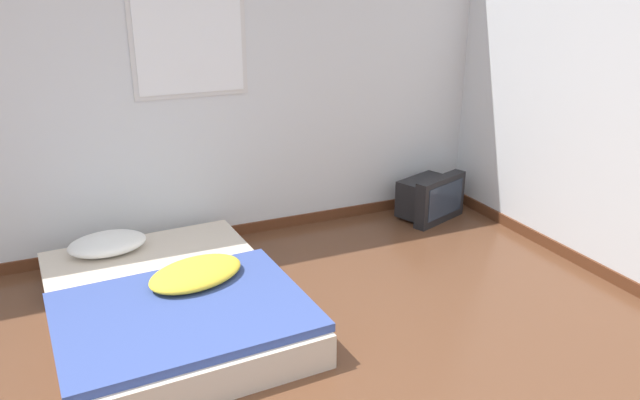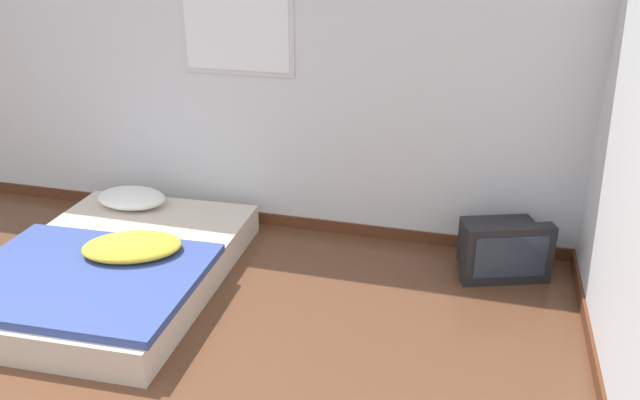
# 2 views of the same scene
# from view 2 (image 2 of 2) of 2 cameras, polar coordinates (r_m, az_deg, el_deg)

# --- Properties ---
(wall_back) EXTENTS (8.16, 0.08, 2.60)m
(wall_back) POSITION_cam_2_polar(r_m,az_deg,el_deg) (4.75, -12.67, 13.12)
(wall_back) COLOR silver
(wall_back) RESTS_ON ground_plane
(mattress_bed) EXTENTS (1.45, 1.90, 0.35)m
(mattress_bed) POSITION_cam_2_polar(r_m,az_deg,el_deg) (4.22, -18.40, -5.59)
(mattress_bed) COLOR beige
(mattress_bed) RESTS_ON ground_plane
(crt_tv) EXTENTS (0.61, 0.51, 0.39)m
(crt_tv) POSITION_cam_2_polar(r_m,az_deg,el_deg) (4.25, 16.27, -4.25)
(crt_tv) COLOR black
(crt_tv) RESTS_ON ground_plane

